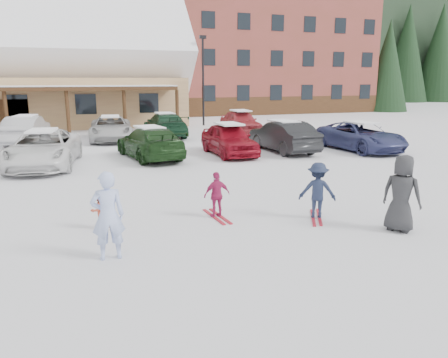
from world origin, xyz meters
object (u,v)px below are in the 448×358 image
object	(u,v)px
toddler_red	(99,210)
parked_car_6	(360,136)
adult_skier	(108,216)
parked_car_5	(283,136)
parked_car_3	(150,143)
parked_car_4	(229,139)
parked_car_10	(111,128)
parked_car_9	(27,130)
alpine_hotel	(236,31)
child_navy	(317,191)
bystander_dark	(402,193)
parked_car_12	(241,122)
child_magenta	(217,195)
lamp_post	(203,76)
parked_car_2	(44,149)
parked_car_11	(165,125)

from	to	relation	value
toddler_red	parked_car_6	world-z (taller)	parked_car_6
adult_skier	parked_car_5	xyz separation A→B (m)	(9.17, 10.84, -0.14)
adult_skier	parked_car_3	size ratio (longest dim) A/B	0.36
parked_car_4	parked_car_10	size ratio (longest dim) A/B	0.85
parked_car_3	parked_car_9	bearing A→B (deg)	-60.05
alpine_hotel	child_navy	world-z (taller)	alpine_hotel
parked_car_5	parked_car_6	distance (m)	3.94
parked_car_5	parked_car_10	xyz separation A→B (m)	(-7.69, 6.85, -0.05)
adult_skier	child_navy	xyz separation A→B (m)	(5.25, 0.98, -0.17)
bystander_dark	parked_car_4	xyz separation A→B (m)	(-0.25, 11.33, -0.17)
parked_car_6	parked_car_12	world-z (taller)	parked_car_12
alpine_hotel	bystander_dark	bearing A→B (deg)	-104.84
parked_car_12	alpine_hotel	bearing A→B (deg)	71.94
parked_car_12	child_magenta	bearing A→B (deg)	-111.61
child_magenta	parked_car_9	size ratio (longest dim) A/B	0.25
lamp_post	child_magenta	distance (m)	23.39
lamp_post	child_navy	bearing A→B (deg)	-99.11
child_navy	parked_car_12	world-z (taller)	parked_car_12
parked_car_5	parked_car_6	xyz separation A→B (m)	(3.84, -0.89, -0.05)
adult_skier	parked_car_2	bearing A→B (deg)	-81.25
parked_car_2	parked_car_5	xyz separation A→B (m)	(10.93, 0.36, 0.01)
child_navy	parked_car_12	size ratio (longest dim) A/B	0.32
lamp_post	child_magenta	size ratio (longest dim) A/B	5.59
toddler_red	parked_car_9	bearing A→B (deg)	-106.62
toddler_red	parked_car_2	xyz separation A→B (m)	(-1.68, 8.57, 0.29)
toddler_red	alpine_hotel	bearing A→B (deg)	-141.95
alpine_hotel	parked_car_10	size ratio (longest dim) A/B	6.19
alpine_hotel	bystander_dark	world-z (taller)	alpine_hotel
bystander_dark	alpine_hotel	bearing A→B (deg)	-47.92
adult_skier	parked_car_5	distance (m)	14.20
alpine_hotel	child_navy	size ratio (longest dim) A/B	21.74
parked_car_3	parked_car_5	bearing A→B (deg)	168.38
parked_car_6	toddler_red	bearing A→B (deg)	-152.68
adult_skier	parked_car_12	size ratio (longest dim) A/B	0.40
child_navy	bystander_dark	bearing A→B (deg)	158.89
child_navy	parked_car_3	world-z (taller)	child_navy
adult_skier	child_navy	distance (m)	5.34
adult_skier	parked_car_2	size ratio (longest dim) A/B	0.33
lamp_post	parked_car_11	size ratio (longest dim) A/B	1.33
adult_skier	parked_car_6	xyz separation A→B (m)	(13.01, 9.95, -0.19)
toddler_red	parked_car_2	distance (m)	8.74
parked_car_5	parked_car_10	size ratio (longest dim) A/B	0.90
alpine_hotel	lamp_post	xyz separation A→B (m)	(-8.03, -14.64, -4.88)
parked_car_4	parked_car_12	bearing A→B (deg)	64.12
parked_car_5	parked_car_12	distance (m)	7.40
child_navy	child_magenta	xyz separation A→B (m)	(-2.41, 0.88, -0.13)
parked_car_10	parked_car_11	size ratio (longest dim) A/B	1.01
adult_skier	parked_car_2	world-z (taller)	adult_skier
parked_car_6	lamp_post	bearing A→B (deg)	101.57
parked_car_4	parked_car_6	xyz separation A→B (m)	(6.68, -0.87, -0.03)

